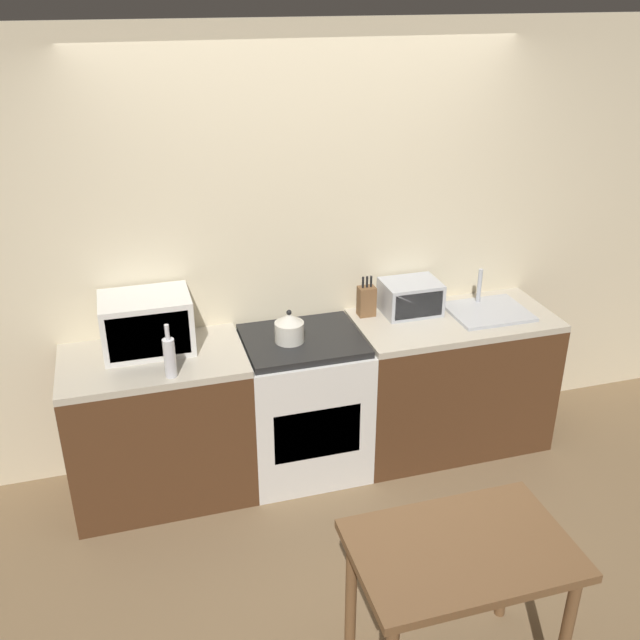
# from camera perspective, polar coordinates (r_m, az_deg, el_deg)

# --- Properties ---
(ground_plane) EXTENTS (16.00, 16.00, 0.00)m
(ground_plane) POSITION_cam_1_polar(r_m,az_deg,el_deg) (4.00, 3.86, -18.51)
(ground_plane) COLOR brown
(wall_back) EXTENTS (10.00, 0.06, 2.60)m
(wall_back) POSITION_cam_1_polar(r_m,az_deg,el_deg) (4.30, -1.21, 5.51)
(wall_back) COLOR beige
(wall_back) RESTS_ON ground_plane
(counter_left_run) EXTENTS (1.01, 0.62, 0.90)m
(counter_left_run) POSITION_cam_1_polar(r_m,az_deg,el_deg) (4.25, -12.70, -8.29)
(counter_left_run) COLOR #4C2D19
(counter_left_run) RESTS_ON ground_plane
(counter_right_run) EXTENTS (1.23, 0.62, 0.90)m
(counter_right_run) POSITION_cam_1_polar(r_m,az_deg,el_deg) (4.66, 10.30, -4.79)
(counter_right_run) COLOR #4C2D19
(counter_right_run) RESTS_ON ground_plane
(stove_range) EXTENTS (0.71, 0.62, 0.90)m
(stove_range) POSITION_cam_1_polar(r_m,az_deg,el_deg) (4.36, -1.32, -6.74)
(stove_range) COLOR silver
(stove_range) RESTS_ON ground_plane
(kettle) EXTENTS (0.17, 0.17, 0.20)m
(kettle) POSITION_cam_1_polar(r_m,az_deg,el_deg) (4.06, -2.47, -0.63)
(kettle) COLOR beige
(kettle) RESTS_ON stove_range
(microwave) EXTENTS (0.49, 0.35, 0.32)m
(microwave) POSITION_cam_1_polar(r_m,az_deg,el_deg) (4.05, -13.69, -0.25)
(microwave) COLOR silver
(microwave) RESTS_ON counter_left_run
(bottle) EXTENTS (0.06, 0.06, 0.30)m
(bottle) POSITION_cam_1_polar(r_m,az_deg,el_deg) (3.77, -11.94, -2.88)
(bottle) COLOR silver
(bottle) RESTS_ON counter_left_run
(knife_block) EXTENTS (0.10, 0.08, 0.26)m
(knife_block) POSITION_cam_1_polar(r_m,az_deg,el_deg) (4.38, 3.74, 1.55)
(knife_block) COLOR brown
(knife_block) RESTS_ON counter_right_run
(toaster_oven) EXTENTS (0.35, 0.27, 0.20)m
(toaster_oven) POSITION_cam_1_polar(r_m,az_deg,el_deg) (4.44, 7.26, 1.82)
(toaster_oven) COLOR #ADAFB5
(toaster_oven) RESTS_ON counter_right_run
(sink_basin) EXTENTS (0.48, 0.40, 0.24)m
(sink_basin) POSITION_cam_1_polar(r_m,az_deg,el_deg) (4.55, 13.27, 0.75)
(sink_basin) COLOR #ADAFB5
(sink_basin) RESTS_ON counter_right_run
(dining_table) EXTENTS (0.89, 0.58, 0.74)m
(dining_table) POSITION_cam_1_polar(r_m,az_deg,el_deg) (3.11, 11.13, -18.83)
(dining_table) COLOR brown
(dining_table) RESTS_ON ground_plane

